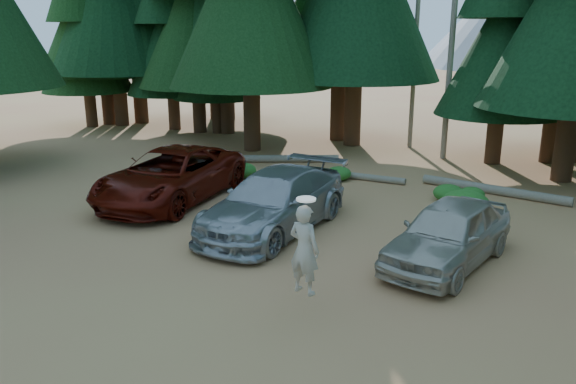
% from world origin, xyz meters
% --- Properties ---
extents(ground, '(160.00, 160.00, 0.00)m').
position_xyz_m(ground, '(0.00, 0.00, 0.00)').
color(ground, '#B4704C').
rests_on(ground, ground).
extents(forest_belt_north, '(36.00, 7.00, 22.00)m').
position_xyz_m(forest_belt_north, '(0.00, 15.00, 0.00)').
color(forest_belt_north, black).
rests_on(forest_belt_north, ground).
extents(snag_front, '(0.24, 0.24, 12.00)m').
position_xyz_m(snag_front, '(0.80, 14.50, 6.00)').
color(snag_front, '#6E6558').
rests_on(snag_front, ground).
extents(snag_back, '(0.20, 0.20, 10.00)m').
position_xyz_m(snag_back, '(-1.20, 16.00, 5.00)').
color(snag_back, '#6E6558').
rests_on(snag_back, ground).
extents(red_pickup, '(3.67, 6.27, 1.64)m').
position_xyz_m(red_pickup, '(-4.80, 3.94, 0.82)').
color(red_pickup, '#570F07').
rests_on(red_pickup, ground).
extents(silver_minivan_center, '(2.38, 5.53, 1.59)m').
position_xyz_m(silver_minivan_center, '(-0.53, 3.31, 0.79)').
color(silver_minivan_center, '#AAAEB3').
rests_on(silver_minivan_center, ground).
extents(silver_minivan_right, '(2.28, 4.54, 1.49)m').
position_xyz_m(silver_minivan_right, '(4.13, 3.44, 0.74)').
color(silver_minivan_right, beige).
rests_on(silver_minivan_right, ground).
extents(frisbee_player, '(0.67, 0.47, 1.84)m').
position_xyz_m(frisbee_player, '(2.50, -0.40, 1.34)').
color(frisbee_player, beige).
rests_on(frisbee_player, ground).
extents(log_left, '(3.74, 2.48, 0.30)m').
position_xyz_m(log_left, '(-4.45, 10.41, 0.15)').
color(log_left, '#6E6558').
rests_on(log_left, ground).
extents(log_mid, '(2.93, 0.49, 0.24)m').
position_xyz_m(log_mid, '(-0.52, 9.40, 0.12)').
color(log_mid, '#6E6558').
rests_on(log_mid, ground).
extents(log_right, '(4.82, 0.71, 0.31)m').
position_xyz_m(log_right, '(3.81, 9.95, 0.15)').
color(log_right, '#6E6558').
rests_on(log_right, ground).
extents(shrub_far_left, '(0.96, 0.96, 0.53)m').
position_xyz_m(shrub_far_left, '(-6.63, 7.74, 0.26)').
color(shrub_far_left, '#23631D').
rests_on(shrub_far_left, ground).
extents(shrub_left, '(0.97, 0.97, 0.54)m').
position_xyz_m(shrub_left, '(-4.55, 7.47, 0.27)').
color(shrub_left, '#23631D').
rests_on(shrub_left, ground).
extents(shrub_center_left, '(0.90, 0.90, 0.49)m').
position_xyz_m(shrub_center_left, '(-1.37, 8.94, 0.25)').
color(shrub_center_left, '#23631D').
rests_on(shrub_center_left, ground).
extents(shrub_center_right, '(0.97, 0.97, 0.53)m').
position_xyz_m(shrub_center_right, '(2.76, 8.40, 0.27)').
color(shrub_center_right, '#23631D').
rests_on(shrub_center_right, ground).
extents(shrub_right, '(0.80, 0.80, 0.44)m').
position_xyz_m(shrub_right, '(3.38, 8.82, 0.22)').
color(shrub_right, '#23631D').
rests_on(shrub_right, ground).
extents(shrub_far_right, '(1.40, 1.40, 0.77)m').
position_xyz_m(shrub_far_right, '(3.59, 7.12, 0.38)').
color(shrub_far_right, '#23631D').
rests_on(shrub_far_right, ground).
extents(shrub_edge_west, '(0.79, 0.79, 0.44)m').
position_xyz_m(shrub_edge_west, '(-7.86, 8.28, 0.22)').
color(shrub_edge_west, '#23631D').
rests_on(shrub_edge_west, ground).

